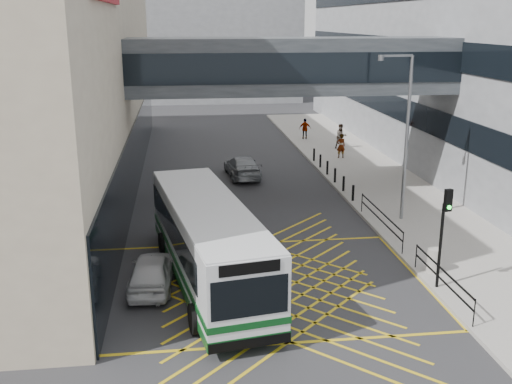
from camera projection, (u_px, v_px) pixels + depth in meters
name	position (u px, v px, depth m)	size (l,w,h in m)	color
ground	(269.00, 284.00, 23.37)	(120.00, 120.00, 0.00)	#333335
building_far	(186.00, 28.00, 77.84)	(28.00, 16.00, 18.00)	gray
skybridge	(291.00, 66.00, 33.10)	(20.00, 4.10, 3.00)	#3B4045
pavement	(372.00, 178.00, 38.74)	(6.00, 54.00, 0.16)	#AAA59C
box_junction	(269.00, 284.00, 23.37)	(12.00, 9.00, 0.01)	gold
bus	(208.00, 240.00, 23.13)	(4.53, 11.80, 3.23)	silver
car_white	(152.00, 271.00, 22.87)	(1.77, 4.33, 1.38)	silver
car_dark	(191.00, 193.00, 33.41)	(1.61, 4.11, 1.29)	black
car_silver	(242.00, 166.00, 39.12)	(1.99, 4.70, 1.46)	gray
traffic_light	(444.00, 224.00, 21.96)	(0.30, 0.46, 3.91)	black
street_lamp	(404.00, 128.00, 29.26)	(1.87, 0.46, 8.20)	slate
litter_bin	(434.00, 260.00, 24.00)	(0.56, 0.56, 0.98)	#ADA89E
kerb_railings	(405.00, 240.00, 25.57)	(0.05, 12.54, 1.00)	black
bollards	(331.00, 171.00, 38.26)	(0.14, 10.14, 0.90)	black
pedestrian_a	(341.00, 146.00, 43.88)	(0.70, 0.50, 1.77)	gray
pedestrian_b	(341.00, 136.00, 46.98)	(0.94, 0.55, 1.93)	gray
pedestrian_c	(305.00, 129.00, 50.84)	(1.03, 0.49, 1.74)	gray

